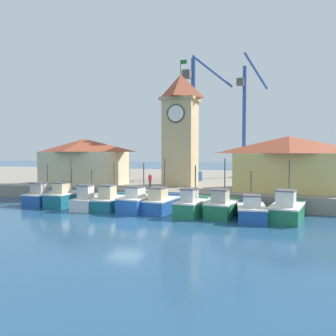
% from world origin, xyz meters
% --- Properties ---
extents(ground_plane, '(300.00, 300.00, 0.00)m').
position_xyz_m(ground_plane, '(0.00, 0.00, 0.00)').
color(ground_plane, navy).
extents(quay_wharf, '(120.00, 40.00, 1.34)m').
position_xyz_m(quay_wharf, '(0.00, 27.63, 0.67)').
color(quay_wharf, gray).
rests_on(quay_wharf, ground).
extents(fishing_boat_far_left, '(2.29, 4.20, 3.90)m').
position_xyz_m(fishing_boat_far_left, '(-11.15, 4.76, 0.75)').
color(fishing_boat_far_left, '#2356A8').
rests_on(fishing_boat_far_left, ground).
extents(fishing_boat_left_outer, '(2.17, 4.76, 4.44)m').
position_xyz_m(fishing_boat_left_outer, '(-8.64, 4.98, 0.80)').
color(fishing_boat_left_outer, '#196B7F').
rests_on(fishing_boat_left_outer, ground).
extents(fishing_boat_left_inner, '(2.23, 4.27, 3.46)m').
position_xyz_m(fishing_boat_left_inner, '(-5.62, 4.01, 0.72)').
color(fishing_boat_left_inner, silver).
rests_on(fishing_boat_left_inner, ground).
extents(fishing_boat_mid_left, '(2.28, 4.92, 4.10)m').
position_xyz_m(fishing_boat_mid_left, '(-3.80, 4.74, 0.73)').
color(fishing_boat_mid_left, '#196B7F').
rests_on(fishing_boat_mid_left, ground).
extents(fishing_boat_center, '(2.42, 5.15, 4.10)m').
position_xyz_m(fishing_boat_center, '(-0.90, 4.63, 0.79)').
color(fishing_boat_center, '#2356A8').
rests_on(fishing_boat_center, ground).
extents(fishing_boat_mid_right, '(2.55, 4.86, 4.51)m').
position_xyz_m(fishing_boat_mid_right, '(0.94, 5.02, 0.73)').
color(fishing_boat_mid_right, '#2356A8').
rests_on(fishing_boat_mid_right, ground).
extents(fishing_boat_right_inner, '(2.34, 4.31, 4.00)m').
position_xyz_m(fishing_boat_right_inner, '(3.95, 4.06, 0.78)').
color(fishing_boat_right_inner, '#237A4C').
rests_on(fishing_boat_right_inner, ground).
extents(fishing_boat_right_outer, '(2.44, 4.31, 4.54)m').
position_xyz_m(fishing_boat_right_outer, '(6.26, 4.58, 0.76)').
color(fishing_boat_right_outer, '#237A4C').
rests_on(fishing_boat_right_outer, ground).
extents(fishing_boat_far_right, '(2.65, 4.75, 3.62)m').
position_xyz_m(fishing_boat_far_right, '(8.51, 3.99, 0.68)').
color(fishing_boat_far_right, '#2356A8').
rests_on(fishing_boat_far_right, ground).
extents(fishing_boat_end_right, '(2.92, 5.32, 4.49)m').
position_xyz_m(fishing_boat_end_right, '(11.08, 4.73, 0.77)').
color(fishing_boat_end_right, '#237A4C').
rests_on(fishing_boat_end_right, ground).
extents(clock_tower, '(3.85, 3.85, 14.01)m').
position_xyz_m(clock_tower, '(-0.16, 14.13, 7.89)').
color(clock_tower, tan).
rests_on(clock_tower, quay_wharf).
extents(warehouse_left, '(9.51, 5.79, 5.30)m').
position_xyz_m(warehouse_left, '(-11.23, 11.89, 4.06)').
color(warehouse_left, beige).
rests_on(warehouse_left, quay_wharf).
extents(warehouse_right, '(10.35, 6.54, 5.30)m').
position_xyz_m(warehouse_right, '(11.26, 12.62, 4.05)').
color(warehouse_right, tan).
rests_on(warehouse_right, quay_wharf).
extents(port_crane_near, '(4.88, 10.58, 16.31)m').
position_xyz_m(port_crane_near, '(-0.18, 20.66, 7.73)').
color(port_crane_near, navy).
rests_on(port_crane_near, quay_wharf).
extents(port_crane_far, '(4.11, 8.18, 18.56)m').
position_xyz_m(port_crane_far, '(5.35, 29.12, 7.92)').
color(port_crane_far, navy).
rests_on(port_crane_far, quay_wharf).
extents(dock_worker_near_tower, '(0.34, 0.22, 1.62)m').
position_xyz_m(dock_worker_near_tower, '(-1.83, 9.19, 2.19)').
color(dock_worker_near_tower, '#33333D').
rests_on(dock_worker_near_tower, quay_wharf).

